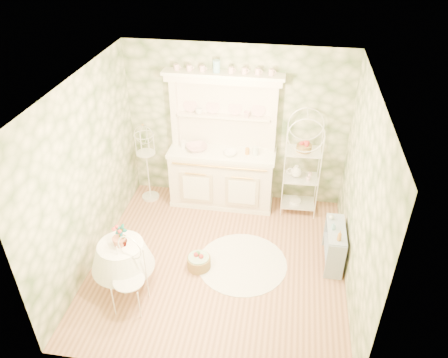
# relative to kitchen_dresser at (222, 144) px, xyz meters

# --- Properties ---
(floor) EXTENTS (3.60, 3.60, 0.00)m
(floor) POSITION_rel_kitchen_dresser_xyz_m (0.20, -1.52, -1.15)
(floor) COLOR tan
(floor) RESTS_ON ground
(ceiling) EXTENTS (3.60, 3.60, 0.00)m
(ceiling) POSITION_rel_kitchen_dresser_xyz_m (0.20, -1.52, 1.56)
(ceiling) COLOR white
(ceiling) RESTS_ON floor
(wall_left) EXTENTS (3.60, 3.60, 0.00)m
(wall_left) POSITION_rel_kitchen_dresser_xyz_m (-1.60, -1.52, 0.21)
(wall_left) COLOR beige
(wall_left) RESTS_ON floor
(wall_right) EXTENTS (3.60, 3.60, 0.00)m
(wall_right) POSITION_rel_kitchen_dresser_xyz_m (2.00, -1.52, 0.21)
(wall_right) COLOR beige
(wall_right) RESTS_ON floor
(wall_back) EXTENTS (3.60, 3.60, 0.00)m
(wall_back) POSITION_rel_kitchen_dresser_xyz_m (0.20, 0.28, 0.21)
(wall_back) COLOR beige
(wall_back) RESTS_ON floor
(wall_front) EXTENTS (3.60, 3.60, 0.00)m
(wall_front) POSITION_rel_kitchen_dresser_xyz_m (0.20, -3.32, 0.21)
(wall_front) COLOR beige
(wall_front) RESTS_ON floor
(kitchen_dresser) EXTENTS (1.87, 0.61, 2.29)m
(kitchen_dresser) POSITION_rel_kitchen_dresser_xyz_m (0.00, 0.00, 0.00)
(kitchen_dresser) COLOR white
(kitchen_dresser) RESTS_ON floor
(bakers_rack) EXTENTS (0.61, 0.44, 1.91)m
(bakers_rack) POSITION_rel_kitchen_dresser_xyz_m (1.31, -0.03, -0.19)
(bakers_rack) COLOR white
(bakers_rack) RESTS_ON floor
(side_shelf) EXTENTS (0.34, 0.71, 0.59)m
(side_shelf) POSITION_rel_kitchen_dresser_xyz_m (1.83, -1.22, -0.85)
(side_shelf) COLOR #98A8BF
(side_shelf) RESTS_ON floor
(round_table) EXTENTS (0.83, 0.83, 0.77)m
(round_table) POSITION_rel_kitchen_dresser_xyz_m (-0.99, -2.12, -0.76)
(round_table) COLOR white
(round_table) RESTS_ON floor
(cafe_chair) EXTENTS (0.52, 0.52, 0.91)m
(cafe_chair) POSITION_rel_kitchen_dresser_xyz_m (-0.78, -2.47, -0.69)
(cafe_chair) COLOR white
(cafe_chair) RESTS_ON floor
(birdcage_stand) EXTENTS (0.37, 0.37, 1.39)m
(birdcage_stand) POSITION_rel_kitchen_dresser_xyz_m (-1.28, -0.07, -0.45)
(birdcage_stand) COLOR white
(birdcage_stand) RESTS_ON floor
(floor_basket) EXTENTS (0.47, 0.47, 0.25)m
(floor_basket) POSITION_rel_kitchen_dresser_xyz_m (-0.07, -1.64, -1.02)
(floor_basket) COLOR olive
(floor_basket) RESTS_ON floor
(lace_rug) EXTENTS (1.53, 1.53, 0.01)m
(lace_rug) POSITION_rel_kitchen_dresser_xyz_m (0.54, -1.47, -1.14)
(lace_rug) COLOR white
(lace_rug) RESTS_ON floor
(bowl_floral) EXTENTS (0.45, 0.45, 0.08)m
(bowl_floral) POSITION_rel_kitchen_dresser_xyz_m (-0.41, -0.01, -0.13)
(bowl_floral) COLOR white
(bowl_floral) RESTS_ON kitchen_dresser
(bowl_white) EXTENTS (0.30, 0.30, 0.07)m
(bowl_white) POSITION_rel_kitchen_dresser_xyz_m (0.15, -0.09, -0.13)
(bowl_white) COLOR white
(bowl_white) RESTS_ON kitchen_dresser
(cup_left) EXTENTS (0.14, 0.14, 0.09)m
(cup_left) POSITION_rel_kitchen_dresser_xyz_m (-0.39, 0.16, 0.47)
(cup_left) COLOR white
(cup_left) RESTS_ON kitchen_dresser
(cup_right) EXTENTS (0.12, 0.12, 0.10)m
(cup_right) POSITION_rel_kitchen_dresser_xyz_m (0.38, 0.15, 0.47)
(cup_right) COLOR white
(cup_right) RESTS_ON kitchen_dresser
(potted_geranium) EXTENTS (0.19, 0.15, 0.32)m
(potted_geranium) POSITION_rel_kitchen_dresser_xyz_m (-0.94, -2.12, -0.30)
(potted_geranium) COLOR #3F7238
(potted_geranium) RESTS_ON round_table
(bottle_amber) EXTENTS (0.07, 0.07, 0.15)m
(bottle_amber) POSITION_rel_kitchen_dresser_xyz_m (1.84, -1.46, -0.46)
(bottle_amber) COLOR #B3782F
(bottle_amber) RESTS_ON side_shelf
(bottle_blue) EXTENTS (0.07, 0.07, 0.11)m
(bottle_blue) POSITION_rel_kitchen_dresser_xyz_m (1.77, -1.23, -0.49)
(bottle_blue) COLOR #7AB5CB
(bottle_blue) RESTS_ON side_shelf
(bottle_glass) EXTENTS (0.10, 0.10, 0.10)m
(bottle_glass) POSITION_rel_kitchen_dresser_xyz_m (1.76, -1.01, -0.50)
(bottle_glass) COLOR silver
(bottle_glass) RESTS_ON side_shelf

